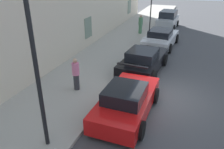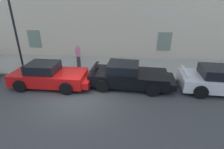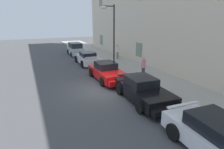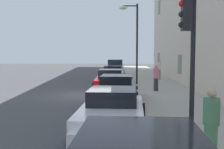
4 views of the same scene
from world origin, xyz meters
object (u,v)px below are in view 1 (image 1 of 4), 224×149
sportscar_white_middle (144,60)px  pedestrian_bystander (76,74)px  street_lamp (42,27)px  sportscar_yellow_flank (128,99)px  traffic_light (152,4)px  pedestrian_strolling (141,24)px  hatchback_parked (168,20)px  sportscar_tail_end (161,38)px

sportscar_white_middle → pedestrian_bystander: (-3.85, 2.55, 0.35)m
street_lamp → pedestrian_bystander: size_ratio=3.62×
sportscar_yellow_flank → traffic_light: size_ratio=1.25×
sportscar_yellow_flank → pedestrian_strolling: pedestrian_strolling is taller
sportscar_yellow_flank → sportscar_white_middle: 4.70m
sportscar_yellow_flank → hatchback_parked: hatchback_parked is taller
sportscar_white_middle → sportscar_tail_end: (5.26, -0.17, -0.01)m
sportscar_white_middle → sportscar_yellow_flank: bearing=-175.5°
sportscar_yellow_flank → pedestrian_bystander: (0.83, 2.92, 0.36)m
traffic_light → pedestrian_bystander: size_ratio=2.27×
sportscar_tail_end → pedestrian_bystander: pedestrian_bystander is taller
pedestrian_strolling → traffic_light: bearing=-41.7°
traffic_light → street_lamp: (-16.50, -0.20, 1.55)m
sportscar_tail_end → pedestrian_strolling: bearing=41.6°
sportscar_white_middle → street_lamp: street_lamp is taller
hatchback_parked → pedestrian_strolling: (-3.77, 2.00, 0.20)m
sportscar_yellow_flank → traffic_light: 13.76m
sportscar_white_middle → traffic_light: traffic_light is taller
street_lamp → pedestrian_strolling: 16.00m
street_lamp → sportscar_tail_end: bearing=-6.2°
hatchback_parked → traffic_light: bearing=157.0°
sportscar_yellow_flank → pedestrian_strolling: bearing=11.5°
sportscar_yellow_flank → sportscar_tail_end: bearing=1.1°
traffic_light → pedestrian_bystander: traffic_light is taller
hatchback_parked → sportscar_white_middle: bearing=-179.0°
traffic_light → pedestrian_strolling: traffic_light is taller
sportscar_tail_end → traffic_light: bearing=24.3°
sportscar_tail_end → hatchback_parked: (6.44, 0.37, 0.17)m
hatchback_parked → street_lamp: (-19.40, 1.03, 3.45)m
sportscar_white_middle → traffic_light: bearing=9.2°
sportscar_tail_end → hatchback_parked: bearing=3.3°
sportscar_yellow_flank → street_lamp: size_ratio=0.79×
sportscar_tail_end → pedestrian_strolling: 3.59m
sportscar_white_middle → street_lamp: bearing=170.9°
pedestrian_strolling → pedestrian_bystander: bearing=178.3°
sportscar_tail_end → pedestrian_strolling: pedestrian_strolling is taller
sportscar_yellow_flank → traffic_light: bearing=7.6°
sportscar_yellow_flank → pedestrian_bystander: 3.06m
sportscar_yellow_flank → pedestrian_strolling: 12.88m
sportscar_yellow_flank → sportscar_white_middle: sportscar_white_middle is taller
traffic_light → street_lamp: 16.57m
sportscar_white_middle → street_lamp: 8.59m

